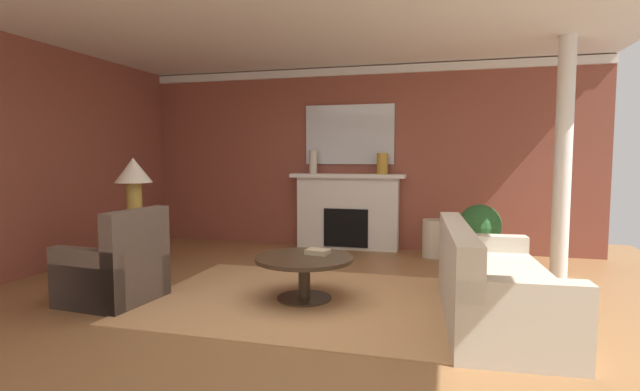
% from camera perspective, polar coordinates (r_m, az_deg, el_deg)
% --- Properties ---
extents(ground_plane, '(8.88, 8.88, 0.00)m').
position_cam_1_polar(ground_plane, '(4.83, -3.71, -12.97)').
color(ground_plane, olive).
extents(wall_fireplace, '(7.43, 0.12, 2.88)m').
position_cam_1_polar(wall_fireplace, '(7.66, 3.88, 4.53)').
color(wall_fireplace, brown).
rests_on(wall_fireplace, ground_plane).
extents(wall_window, '(0.12, 6.81, 2.88)m').
position_cam_1_polar(wall_window, '(6.80, -31.87, 3.80)').
color(wall_window, brown).
rests_on(wall_window, ground_plane).
extents(ceiling_panel, '(7.43, 6.81, 0.06)m').
position_cam_1_polar(ceiling_panel, '(5.09, -2.73, 21.20)').
color(ceiling_panel, white).
extents(crown_moulding, '(7.43, 0.08, 0.12)m').
position_cam_1_polar(crown_moulding, '(7.70, 3.82, 14.70)').
color(crown_moulding, white).
extents(area_rug, '(3.16, 2.39, 0.01)m').
position_cam_1_polar(area_rug, '(4.96, -1.89, -12.38)').
color(area_rug, tan).
rests_on(area_rug, ground_plane).
extents(fireplace, '(1.80, 0.35, 1.19)m').
position_cam_1_polar(fireplace, '(7.51, 3.32, -2.16)').
color(fireplace, white).
rests_on(fireplace, ground_plane).
extents(mantel_mirror, '(1.42, 0.04, 0.94)m').
position_cam_1_polar(mantel_mirror, '(7.58, 3.56, 7.34)').
color(mantel_mirror, silver).
extents(sofa, '(1.04, 2.16, 0.85)m').
position_cam_1_polar(sofa, '(4.56, 19.97, -10.41)').
color(sofa, beige).
rests_on(sofa, ground_plane).
extents(armchair_near_window, '(0.86, 0.86, 0.95)m').
position_cam_1_polar(armchair_near_window, '(5.24, -23.40, -8.43)').
color(armchair_near_window, brown).
rests_on(armchair_near_window, ground_plane).
extents(coffee_table, '(1.00, 1.00, 0.45)m').
position_cam_1_polar(coffee_table, '(4.88, -1.90, -8.68)').
color(coffee_table, '#3D2D1E').
rests_on(coffee_table, ground_plane).
extents(side_table, '(0.56, 0.56, 0.70)m').
position_cam_1_polar(side_table, '(6.24, -21.31, -5.43)').
color(side_table, '#3D2D1E').
rests_on(side_table, ground_plane).
extents(table_lamp, '(0.44, 0.44, 0.75)m').
position_cam_1_polar(table_lamp, '(6.15, -21.54, 2.15)').
color(table_lamp, '#B28E38').
rests_on(table_lamp, side_table).
extents(vase_mantel_left, '(0.12, 0.12, 0.37)m').
position_cam_1_polar(vase_mantel_left, '(7.54, -0.83, 4.06)').
color(vase_mantel_left, beige).
rests_on(vase_mantel_left, fireplace).
extents(vase_mantel_right, '(0.17, 0.17, 0.32)m').
position_cam_1_polar(vase_mantel_right, '(7.32, 7.50, 3.83)').
color(vase_mantel_right, '#B7892D').
rests_on(vase_mantel_right, fireplace).
extents(vase_tall_corner, '(0.33, 0.33, 0.55)m').
position_cam_1_polar(vase_tall_corner, '(7.11, 13.54, -5.04)').
color(vase_tall_corner, beige).
rests_on(vase_tall_corner, ground_plane).
extents(book_red_cover, '(0.26, 0.21, 0.05)m').
position_cam_1_polar(book_red_cover, '(4.95, -0.28, -6.80)').
color(book_red_cover, tan).
rests_on(book_red_cover, coffee_table).
extents(potted_plant, '(0.56, 0.56, 0.83)m').
position_cam_1_polar(potted_plant, '(6.65, 18.66, -3.94)').
color(potted_plant, '#A8754C').
rests_on(potted_plant, ground_plane).
extents(column_white, '(0.20, 0.20, 2.88)m').
position_cam_1_polar(column_white, '(6.38, 27.22, 3.97)').
color(column_white, white).
rests_on(column_white, ground_plane).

